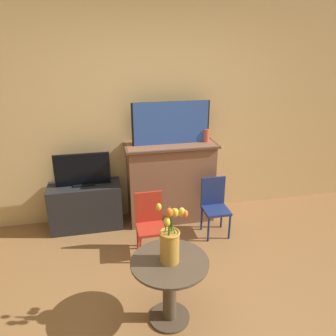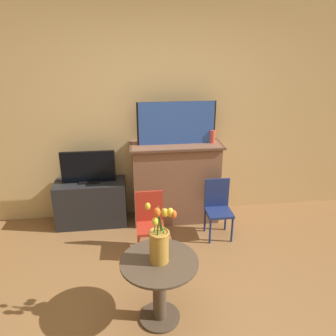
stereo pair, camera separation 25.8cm
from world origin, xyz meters
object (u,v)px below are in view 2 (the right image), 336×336
at_px(painting, 177,123).
at_px(chair_red, 150,220).
at_px(vase_tulips, 159,241).
at_px(tv_monitor, 88,168).
at_px(chair_blue, 218,205).

bearing_deg(painting, chair_red, -119.30).
bearing_deg(chair_red, vase_tulips, -89.55).
height_order(painting, tv_monitor, painting).
xyz_separation_m(painting, chair_red, (-0.38, -0.67, -0.87)).
relative_size(tv_monitor, vase_tulips, 1.29).
height_order(tv_monitor, chair_blue, tv_monitor).
xyz_separation_m(chair_red, vase_tulips, (0.01, -0.95, 0.37)).
bearing_deg(chair_blue, vase_tulips, -123.87).
xyz_separation_m(tv_monitor, chair_blue, (1.47, -0.44, -0.37)).
bearing_deg(vase_tulips, tv_monitor, 112.71).
bearing_deg(tv_monitor, chair_blue, -16.75).
distance_m(chair_blue, vase_tulips, 1.47).
height_order(tv_monitor, vase_tulips, vase_tulips).
distance_m(tv_monitor, chair_red, 1.02).
bearing_deg(painting, vase_tulips, -102.88).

